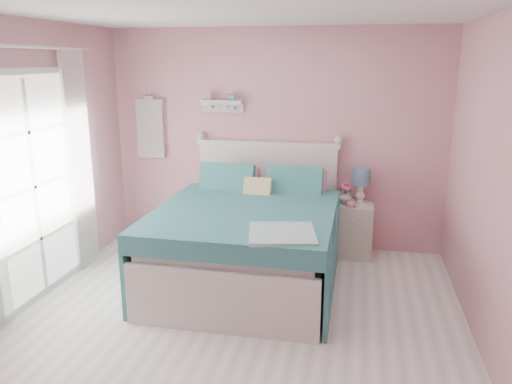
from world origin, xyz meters
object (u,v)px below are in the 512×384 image
(bed, at_px, (249,241))
(vase, at_px, (345,197))
(teacup, at_px, (351,204))
(table_lamp, at_px, (361,179))
(nightstand, at_px, (353,230))

(bed, xyz_separation_m, vase, (0.94, 0.90, 0.28))
(teacup, bearing_deg, bed, -142.96)
(table_lamp, distance_m, teacup, 0.32)
(table_lamp, bearing_deg, teacup, -120.96)
(vase, xyz_separation_m, teacup, (0.07, -0.14, -0.04))
(bed, distance_m, nightstand, 1.38)
(nightstand, distance_m, teacup, 0.37)
(table_lamp, bearing_deg, nightstand, -139.31)
(table_lamp, height_order, teacup, table_lamp)
(nightstand, xyz_separation_m, table_lamp, (0.06, 0.05, 0.60))
(vase, height_order, teacup, vase)
(nightstand, distance_m, vase, 0.41)
(bed, xyz_separation_m, teacup, (1.01, 0.76, 0.24))
(bed, relative_size, nightstand, 3.58)
(bed, xyz_separation_m, table_lamp, (1.11, 0.93, 0.49))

